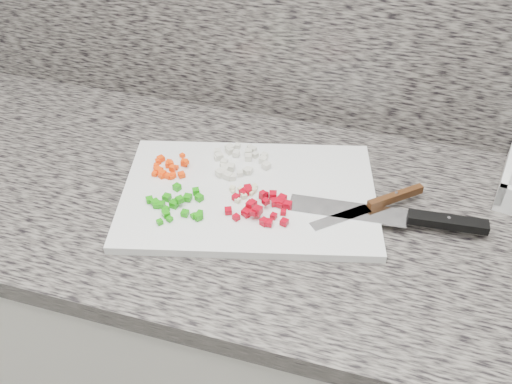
# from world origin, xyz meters

# --- Properties ---
(cabinet) EXTENTS (3.92, 0.62, 0.86)m
(cabinet) POSITION_xyz_m (0.00, 1.44, 0.43)
(cabinet) COLOR silver
(cabinet) RESTS_ON ground
(countertop) EXTENTS (3.96, 0.64, 0.04)m
(countertop) POSITION_xyz_m (0.00, 1.44, 0.88)
(countertop) COLOR #656059
(countertop) RESTS_ON cabinet
(cutting_board) EXTENTS (0.54, 0.43, 0.02)m
(cutting_board) POSITION_xyz_m (-0.08, 1.44, 0.91)
(cutting_board) COLOR silver
(cutting_board) RESTS_ON countertop
(carrot_pile) EXTENTS (0.08, 0.09, 0.02)m
(carrot_pile) POSITION_xyz_m (-0.25, 1.46, 0.92)
(carrot_pile) COLOR #FD3D05
(carrot_pile) RESTS_ON cutting_board
(onion_pile) EXTENTS (0.13, 0.12, 0.01)m
(onion_pile) POSITION_xyz_m (-0.12, 1.51, 0.92)
(onion_pile) COLOR beige
(onion_pile) RESTS_ON cutting_board
(green_pepper_pile) EXTENTS (0.12, 0.11, 0.02)m
(green_pepper_pile) POSITION_xyz_m (-0.19, 1.36, 0.92)
(green_pepper_pile) COLOR #1A8D0C
(green_pepper_pile) RESTS_ON cutting_board
(red_pepper_pile) EXTENTS (0.12, 0.10, 0.02)m
(red_pepper_pile) POSITION_xyz_m (-0.04, 1.40, 0.92)
(red_pepper_pile) COLOR #A10212
(red_pepper_pile) RESTS_ON cutting_board
(garlic_pile) EXTENTS (0.05, 0.06, 0.01)m
(garlic_pile) POSITION_xyz_m (-0.08, 1.43, 0.92)
(garlic_pile) COLOR beige
(garlic_pile) RESTS_ON cutting_board
(chef_knife) EXTENTS (0.35, 0.06, 0.02)m
(chef_knife) POSITION_xyz_m (0.23, 1.45, 0.92)
(chef_knife) COLOR white
(chef_knife) RESTS_ON cutting_board
(paring_knife) EXTENTS (0.19, 0.17, 0.02)m
(paring_knife) POSITION_xyz_m (0.17, 1.47, 0.92)
(paring_knife) COLOR white
(paring_knife) RESTS_ON cutting_board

